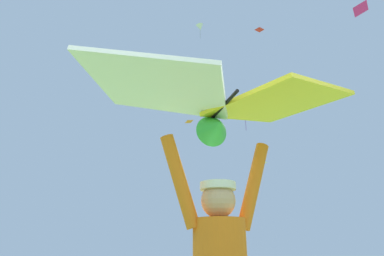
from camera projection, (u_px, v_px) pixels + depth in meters
The scene contains 8 objects.
held_stunt_kite at pixel (220, 102), 2.29m from camera, with size 2.02×1.24×0.43m.
distant_kite_purple_high_left at pixel (245, 116), 39.54m from camera, with size 1.50×1.55×2.38m.
distant_kite_orange_overhead_distant at pixel (189, 121), 36.00m from camera, with size 1.01×1.03×0.32m.
distant_kite_white_low_right at pixel (200, 27), 31.10m from camera, with size 0.97×1.00×1.73m.
distant_kite_red_far_center at pixel (259, 29), 21.54m from camera, with size 0.60×0.60×0.15m.
distant_kite_white_mid_right at pixel (263, 163), 22.14m from camera, with size 0.51×0.51×0.14m.
distant_kite_purple_high_right at pixel (220, 86), 33.24m from camera, with size 0.55×0.57×0.24m.
distant_kite_magenta_low_left at pixel (360, 9), 13.78m from camera, with size 0.66×0.67×0.33m.
Camera 1 is at (-0.33, -1.91, 1.19)m, focal length 30.07 mm.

